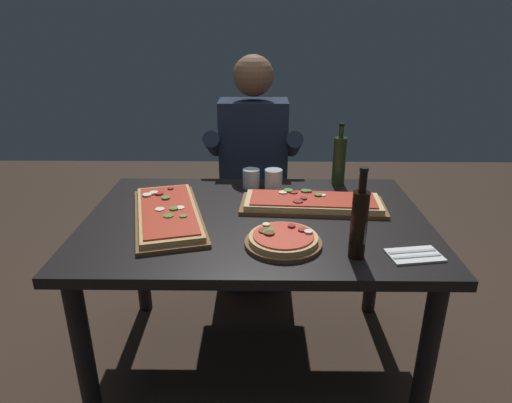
% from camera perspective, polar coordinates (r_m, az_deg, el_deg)
% --- Properties ---
extents(ground_plane, '(6.40, 6.40, 0.00)m').
position_cam_1_polar(ground_plane, '(2.24, -0.02, -19.55)').
color(ground_plane, '#38281E').
extents(dining_table, '(1.40, 0.96, 0.74)m').
position_cam_1_polar(dining_table, '(1.88, -0.02, -4.69)').
color(dining_table, black).
rests_on(dining_table, ground_plane).
extents(pizza_rectangular_front, '(0.64, 0.27, 0.05)m').
position_cam_1_polar(pizza_rectangular_front, '(1.94, 7.24, -0.17)').
color(pizza_rectangular_front, brown).
rests_on(pizza_rectangular_front, dining_table).
extents(pizza_rectangular_left, '(0.41, 0.66, 0.05)m').
position_cam_1_polar(pizza_rectangular_left, '(1.86, -11.23, -1.51)').
color(pizza_rectangular_left, brown).
rests_on(pizza_rectangular_left, dining_table).
extents(pizza_round_far, '(0.28, 0.28, 0.05)m').
position_cam_1_polar(pizza_round_far, '(1.61, 3.50, -4.95)').
color(pizza_round_far, brown).
rests_on(pizza_round_far, dining_table).
extents(wine_bottle_dark, '(0.06, 0.06, 0.30)m').
position_cam_1_polar(wine_bottle_dark, '(2.21, 10.63, 5.24)').
color(wine_bottle_dark, '#233819').
rests_on(wine_bottle_dark, dining_table).
extents(oil_bottle_amber, '(0.06, 0.06, 0.32)m').
position_cam_1_polar(oil_bottle_amber, '(1.52, 13.08, -2.59)').
color(oil_bottle_amber, black).
rests_on(oil_bottle_amber, dining_table).
extents(tumbler_near_camera, '(0.08, 0.08, 0.09)m').
position_cam_1_polar(tumbler_near_camera, '(2.15, -0.62, 2.82)').
color(tumbler_near_camera, silver).
rests_on(tumbler_near_camera, dining_table).
extents(tumbler_far_side, '(0.08, 0.08, 0.10)m').
position_cam_1_polar(tumbler_far_side, '(2.11, 2.25, 2.75)').
color(tumbler_far_side, silver).
rests_on(tumbler_far_side, dining_table).
extents(napkin_cutlery_set, '(0.20, 0.14, 0.01)m').
position_cam_1_polar(napkin_cutlery_set, '(1.63, 19.66, -6.49)').
color(napkin_cutlery_set, white).
rests_on(napkin_cutlery_set, dining_table).
extents(diner_chair, '(0.44, 0.44, 0.87)m').
position_cam_1_polar(diner_chair, '(2.72, -0.28, 0.49)').
color(diner_chair, '#3D2B1E').
rests_on(diner_chair, ground_plane).
extents(seated_diner, '(0.53, 0.41, 1.33)m').
position_cam_1_polar(seated_diner, '(2.52, -0.34, 4.89)').
color(seated_diner, '#23232D').
rests_on(seated_diner, ground_plane).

